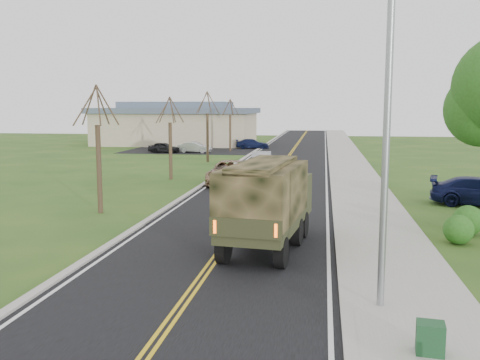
% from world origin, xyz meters
% --- Properties ---
extents(ground, '(160.00, 160.00, 0.00)m').
position_xyz_m(ground, '(0.00, 0.00, 0.00)').
color(ground, '#244918').
rests_on(ground, ground).
extents(road, '(8.00, 120.00, 0.01)m').
position_xyz_m(road, '(0.00, 40.00, 0.01)').
color(road, black).
rests_on(road, ground).
extents(curb_right, '(0.30, 120.00, 0.12)m').
position_xyz_m(curb_right, '(4.15, 40.00, 0.06)').
color(curb_right, '#9E998E').
rests_on(curb_right, ground).
extents(sidewalk_right, '(3.20, 120.00, 0.10)m').
position_xyz_m(sidewalk_right, '(5.90, 40.00, 0.05)').
color(sidewalk_right, '#9E998E').
rests_on(sidewalk_right, ground).
extents(curb_left, '(0.30, 120.00, 0.10)m').
position_xyz_m(curb_left, '(-4.15, 40.00, 0.05)').
color(curb_left, '#9E998E').
rests_on(curb_left, ground).
extents(street_light, '(1.65, 0.22, 8.00)m').
position_xyz_m(street_light, '(4.90, -0.50, 4.43)').
color(street_light, gray).
rests_on(street_light, ground).
extents(bare_tree_a, '(1.93, 2.26, 6.08)m').
position_xyz_m(bare_tree_a, '(-7.00, 10.00, 2.63)').
color(bare_tree_a, '#38281C').
rests_on(bare_tree_a, ground).
extents(bare_tree_b, '(1.83, 2.14, 5.73)m').
position_xyz_m(bare_tree_b, '(-7.00, 22.00, 2.48)').
color(bare_tree_b, '#38281C').
rests_on(bare_tree_b, ground).
extents(bare_tree_c, '(2.04, 2.39, 6.42)m').
position_xyz_m(bare_tree_c, '(-7.00, 34.00, 2.78)').
color(bare_tree_c, '#38281C').
rests_on(bare_tree_c, ground).
extents(bare_tree_d, '(1.88, 2.20, 5.91)m').
position_xyz_m(bare_tree_d, '(-7.00, 46.00, 2.55)').
color(bare_tree_d, '#38281C').
rests_on(bare_tree_d, ground).
extents(commercial_building, '(25.50, 21.50, 5.65)m').
position_xyz_m(commercial_building, '(-15.98, 55.97, 2.69)').
color(commercial_building, tan).
rests_on(commercial_building, ground).
extents(military_truck, '(2.99, 6.65, 3.21)m').
position_xyz_m(military_truck, '(1.58, 4.78, 1.84)').
color(military_truck, black).
rests_on(military_truck, ground).
extents(suv_champagne, '(2.86, 5.74, 1.56)m').
position_xyz_m(suv_champagne, '(-2.50, 20.16, 0.78)').
color(suv_champagne, '#8E6E50').
rests_on(suv_champagne, ground).
extents(sedan_silver, '(2.12, 4.56, 1.45)m').
position_xyz_m(sedan_silver, '(-1.38, 28.34, 0.72)').
color(sedan_silver, '#B8B9BE').
rests_on(sedan_silver, ground).
extents(utility_box_far, '(0.60, 0.51, 0.65)m').
position_xyz_m(utility_box_far, '(5.72, -3.09, 0.43)').
color(utility_box_far, '#184422').
rests_on(utility_box_far, sidewalk_right).
extents(lot_car_dark, '(3.51, 1.58, 1.17)m').
position_xyz_m(lot_car_dark, '(-13.81, 42.71, 0.58)').
color(lot_car_dark, black).
rests_on(lot_car_dark, ground).
extents(lot_car_silver, '(3.75, 1.60, 1.20)m').
position_xyz_m(lot_car_silver, '(-10.45, 43.20, 0.60)').
color(lot_car_silver, '#ACABB0').
rests_on(lot_car_silver, ground).
extents(lot_car_navy, '(4.25, 2.37, 1.17)m').
position_xyz_m(lot_car_navy, '(-5.00, 50.00, 0.58)').
color(lot_car_navy, '#0F173A').
rests_on(lot_car_navy, ground).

